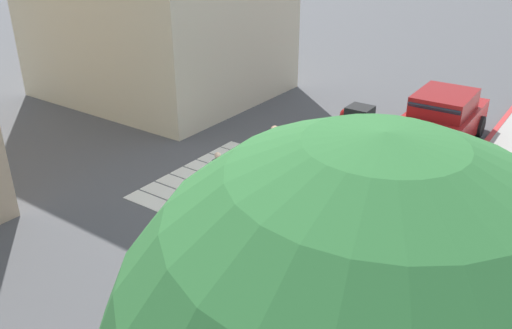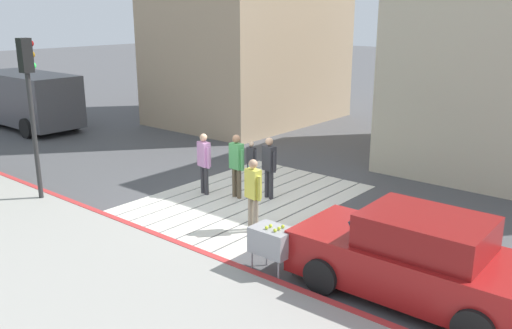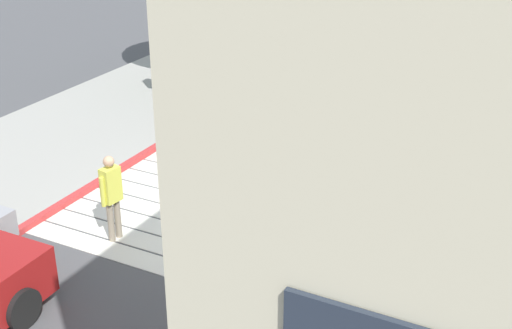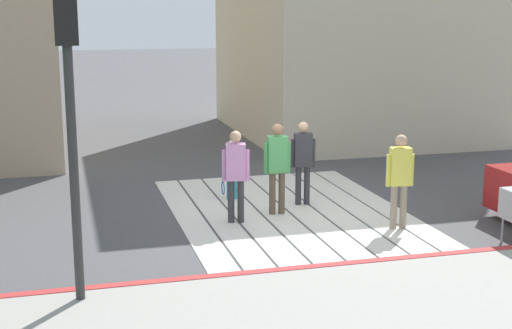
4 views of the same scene
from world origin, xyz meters
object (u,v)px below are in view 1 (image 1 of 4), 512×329
at_px(pedestrian_adult_side, 268,185).
at_px(traffic_light_corner, 351,196).
at_px(pedestrian_teen_behind, 274,152).
at_px(pedestrian_adult_trailing, 368,156).
at_px(pedestrian_child_with_racket, 218,173).
at_px(car_parked_near_curb, 440,121).
at_px(pedestrian_adult_lead, 277,166).
at_px(tennis_ball_cart, 445,157).

bearing_deg(pedestrian_adult_side, traffic_light_corner, 138.04).
bearing_deg(traffic_light_corner, pedestrian_teen_behind, -47.64).
height_order(traffic_light_corner, pedestrian_adult_trailing, traffic_light_corner).
distance_m(pedestrian_teen_behind, pedestrian_child_with_racket, 1.52).
relative_size(car_parked_near_curb, pedestrian_adult_lead, 2.48).
height_order(pedestrian_teen_behind, pedestrian_child_with_racket, pedestrian_teen_behind).
distance_m(traffic_light_corner, pedestrian_child_with_racket, 6.23).
distance_m(tennis_ball_cart, pedestrian_adult_side, 5.04).
distance_m(pedestrian_adult_trailing, pedestrian_child_with_racket, 3.66).
distance_m(pedestrian_adult_trailing, pedestrian_adult_side, 2.92).
xyz_separation_m(car_parked_near_curb, traffic_light_corner, (-1.58, 9.69, 2.30)).
xyz_separation_m(pedestrian_teen_behind, pedestrian_child_with_racket, (0.77, 1.28, -0.28)).
height_order(pedestrian_adult_side, pedestrian_child_with_racket, pedestrian_adult_side).
height_order(traffic_light_corner, pedestrian_teen_behind, traffic_light_corner).
relative_size(tennis_ball_cart, pedestrian_adult_lead, 0.58).
bearing_deg(tennis_ball_cart, car_parked_near_curb, -69.90).
distance_m(car_parked_near_curb, tennis_ball_cart, 2.62).
bearing_deg(pedestrian_teen_behind, tennis_ball_cart, -140.62).
xyz_separation_m(pedestrian_adult_lead, pedestrian_teen_behind, (0.52, -0.69, -0.04)).
distance_m(traffic_light_corner, tennis_ball_cart, 7.62).
height_order(pedestrian_adult_lead, pedestrian_adult_side, pedestrian_adult_lead).
relative_size(pedestrian_adult_trailing, pedestrian_teen_behind, 1.01).
bearing_deg(pedestrian_teen_behind, pedestrian_child_with_racket, 58.97).
bearing_deg(pedestrian_adult_lead, pedestrian_adult_side, 110.78).
xyz_separation_m(traffic_light_corner, pedestrian_adult_trailing, (2.07, -5.57, -2.05)).
relative_size(car_parked_near_curb, pedestrian_child_with_racket, 3.49).
relative_size(car_parked_near_curb, pedestrian_teen_behind, 2.58).
relative_size(tennis_ball_cart, pedestrian_adult_side, 0.60).
xyz_separation_m(pedestrian_adult_trailing, pedestrian_teen_behind, (1.99, 1.12, -0.01)).
height_order(car_parked_near_curb, traffic_light_corner, traffic_light_corner).
bearing_deg(pedestrian_teen_behind, traffic_light_corner, 132.36).
xyz_separation_m(traffic_light_corner, pedestrian_adult_lead, (3.53, -3.76, -2.02)).
xyz_separation_m(car_parked_near_curb, tennis_ball_cart, (-0.90, 2.46, -0.04)).
xyz_separation_m(pedestrian_adult_lead, pedestrian_adult_side, (-0.34, 0.88, -0.02)).
height_order(traffic_light_corner, pedestrian_adult_side, traffic_light_corner).
height_order(traffic_light_corner, pedestrian_child_with_racket, traffic_light_corner).
relative_size(pedestrian_adult_trailing, pedestrian_adult_side, 1.00).
distance_m(car_parked_near_curb, pedestrian_teen_behind, 5.80).
bearing_deg(pedestrian_adult_trailing, car_parked_near_curb, -96.85).
distance_m(tennis_ball_cart, pedestrian_child_with_racket, 5.80).
xyz_separation_m(tennis_ball_cart, pedestrian_teen_behind, (3.38, 2.77, 0.28)).
distance_m(tennis_ball_cart, pedestrian_adult_trailing, 2.19).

